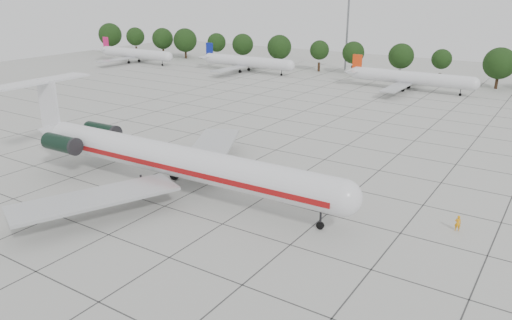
{
  "coord_description": "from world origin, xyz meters",
  "views": [
    {
      "loc": [
        28.14,
        -44.81,
        23.15
      ],
      "look_at": [
        -2.55,
        2.24,
        3.5
      ],
      "focal_mm": 35.0,
      "sensor_mm": 36.0,
      "label": 1
    }
  ],
  "objects_px": {
    "main_airliner": "(162,157)",
    "ground_crew": "(458,223)",
    "bg_airliner_a": "(135,54)",
    "floodlight_mast": "(348,19)",
    "bg_airliner_c": "(410,78)",
    "bg_airliner_b": "(247,62)"
  },
  "relations": [
    {
      "from": "main_airliner",
      "to": "ground_crew",
      "type": "relative_size",
      "value": 28.97
    },
    {
      "from": "bg_airliner_a",
      "to": "floodlight_mast",
      "type": "bearing_deg",
      "value": 21.34
    },
    {
      "from": "bg_airliner_a",
      "to": "bg_airliner_c",
      "type": "bearing_deg",
      "value": 2.34
    },
    {
      "from": "floodlight_mast",
      "to": "ground_crew",
      "type": "bearing_deg",
      "value": -60.23
    },
    {
      "from": "ground_crew",
      "to": "bg_airliner_c",
      "type": "distance_m",
      "value": 72.63
    },
    {
      "from": "main_airliner",
      "to": "bg_airliner_a",
      "type": "bearing_deg",
      "value": 136.09
    },
    {
      "from": "floodlight_mast",
      "to": "bg_airliner_a",
      "type": "bearing_deg",
      "value": -158.66
    },
    {
      "from": "main_airliner",
      "to": "bg_airliner_c",
      "type": "xyz_separation_m",
      "value": [
        6.83,
        75.73,
        -1.07
      ]
    },
    {
      "from": "main_airliner",
      "to": "bg_airliner_b",
      "type": "bearing_deg",
      "value": 115.8
    },
    {
      "from": "bg_airliner_a",
      "to": "main_airliner",
      "type": "bearing_deg",
      "value": -42.3
    },
    {
      "from": "bg_airliner_b",
      "to": "bg_airliner_c",
      "type": "distance_m",
      "value": 46.65
    },
    {
      "from": "main_airliner",
      "to": "bg_airliner_a",
      "type": "xyz_separation_m",
      "value": [
        -79.34,
        72.2,
        -1.07
      ]
    },
    {
      "from": "bg_airliner_b",
      "to": "floodlight_mast",
      "type": "distance_m",
      "value": 31.15
    },
    {
      "from": "ground_crew",
      "to": "bg_airliner_c",
      "type": "xyz_separation_m",
      "value": [
        -25.51,
        67.97,
        2.08
      ]
    },
    {
      "from": "main_airliner",
      "to": "ground_crew",
      "type": "height_order",
      "value": "main_airliner"
    },
    {
      "from": "bg_airliner_a",
      "to": "bg_airliner_b",
      "type": "relative_size",
      "value": 1.0
    },
    {
      "from": "ground_crew",
      "to": "bg_airliner_c",
      "type": "height_order",
      "value": "bg_airliner_c"
    },
    {
      "from": "ground_crew",
      "to": "floodlight_mast",
      "type": "bearing_deg",
      "value": -79.13
    },
    {
      "from": "main_airliner",
      "to": "floodlight_mast",
      "type": "distance_m",
      "value": 98.34
    },
    {
      "from": "ground_crew",
      "to": "bg_airliner_b",
      "type": "relative_size",
      "value": 0.06
    },
    {
      "from": "bg_airliner_c",
      "to": "floodlight_mast",
      "type": "height_order",
      "value": "floodlight_mast"
    },
    {
      "from": "main_airliner",
      "to": "floodlight_mast",
      "type": "bearing_deg",
      "value": 99.12
    }
  ]
}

